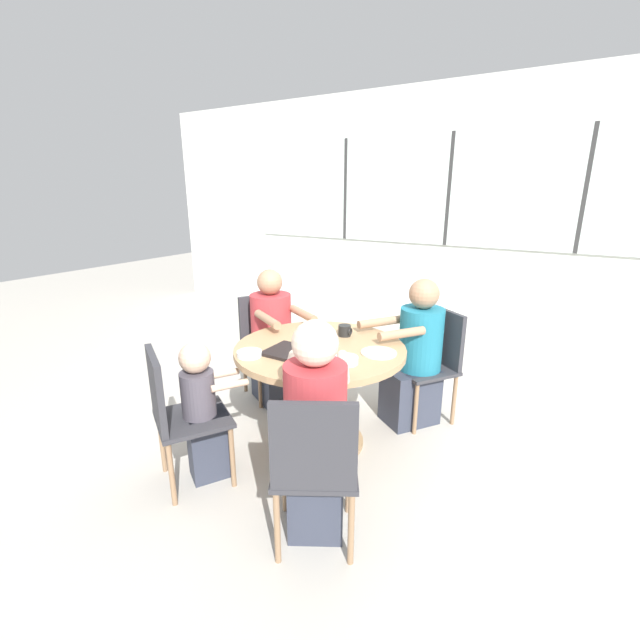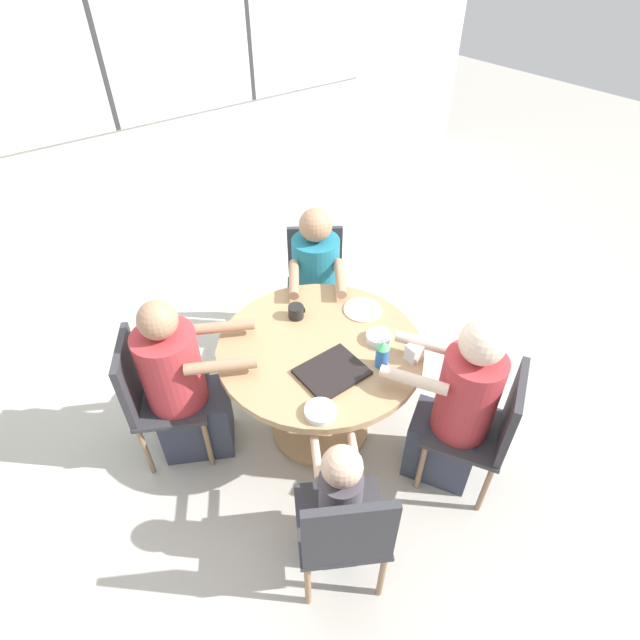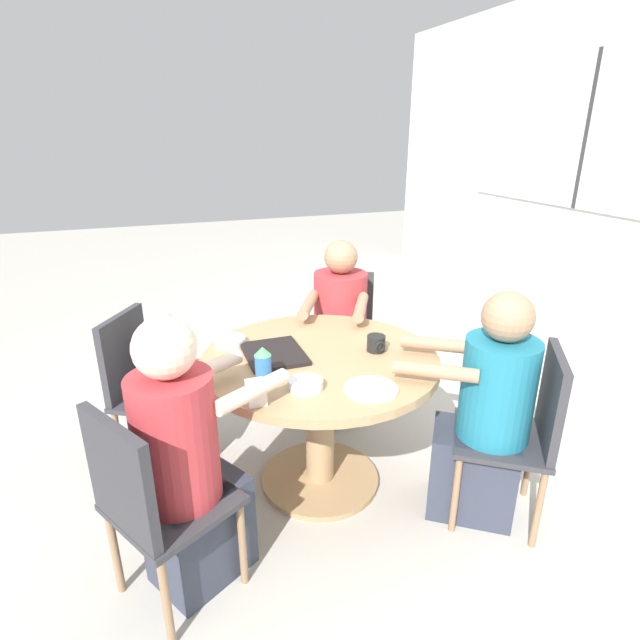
% 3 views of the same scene
% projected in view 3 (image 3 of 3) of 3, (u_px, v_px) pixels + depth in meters
% --- Properties ---
extents(ground_plane, '(16.00, 16.00, 0.00)m').
position_uv_depth(ground_plane, '(320.00, 480.00, 2.58)').
color(ground_plane, '#B2ADA3').
extents(dining_table, '(1.11, 1.11, 0.71)m').
position_uv_depth(dining_table, '(320.00, 390.00, 2.39)').
color(dining_table, tan).
rests_on(dining_table, ground_plane).
extents(chair_for_woman_green_shirt, '(0.55, 0.55, 0.84)m').
position_uv_depth(chair_for_woman_green_shirt, '(148.00, 497.00, 1.74)').
color(chair_for_woman_green_shirt, '#333338').
rests_on(chair_for_woman_green_shirt, ground_plane).
extents(chair_for_man_blue_shirt, '(0.54, 0.54, 0.84)m').
position_uv_depth(chair_for_man_blue_shirt, '(342.00, 326.00, 3.26)').
color(chair_for_man_blue_shirt, '#333338').
rests_on(chair_for_man_blue_shirt, ground_plane).
extents(chair_for_man_teal_shirt, '(0.56, 0.56, 0.84)m').
position_uv_depth(chair_for_man_teal_shirt, '(525.00, 424.00, 2.17)').
color(chair_for_man_teal_shirt, '#333338').
rests_on(chair_for_man_teal_shirt, ground_plane).
extents(chair_for_toddler, '(0.55, 0.55, 0.84)m').
position_uv_depth(chair_for_toddler, '(143.00, 379.00, 2.57)').
color(chair_for_toddler, '#333338').
rests_on(chair_for_toddler, ground_plane).
extents(person_woman_green_shirt, '(0.53, 0.62, 1.13)m').
position_uv_depth(person_woman_green_shirt, '(187.00, 470.00, 1.85)').
color(person_woman_green_shirt, '#333847').
rests_on(person_woman_green_shirt, ground_plane).
extents(person_man_blue_shirt, '(0.67, 0.57, 1.09)m').
position_uv_depth(person_man_blue_shirt, '(339.00, 337.00, 3.11)').
color(person_man_blue_shirt, '#333847').
rests_on(person_man_blue_shirt, ground_plane).
extents(person_man_teal_shirt, '(0.58, 0.64, 1.09)m').
position_uv_depth(person_man_teal_shirt, '(485.00, 420.00, 2.22)').
color(person_man_teal_shirt, '#333847').
rests_on(person_man_teal_shirt, ground_plane).
extents(person_toddler, '(0.35, 0.40, 0.87)m').
position_uv_depth(person_toddler, '(173.00, 395.00, 2.57)').
color(person_toddler, '#333847').
rests_on(person_toddler, ground_plane).
extents(food_tray_dark, '(0.32, 0.26, 0.02)m').
position_uv_depth(food_tray_dark, '(274.00, 354.00, 2.33)').
color(food_tray_dark, black).
rests_on(food_tray_dark, dining_table).
extents(coffee_mug, '(0.09, 0.09, 0.08)m').
position_uv_depth(coffee_mug, '(376.00, 343.00, 2.37)').
color(coffee_mug, black).
rests_on(coffee_mug, dining_table).
extents(sippy_cup, '(0.07, 0.07, 0.16)m').
position_uv_depth(sippy_cup, '(263.00, 364.00, 2.06)').
color(sippy_cup, blue).
rests_on(sippy_cup, dining_table).
extents(milk_carton_small, '(0.07, 0.07, 0.09)m').
position_uv_depth(milk_carton_small, '(256.00, 393.00, 1.91)').
color(milk_carton_small, silver).
rests_on(milk_carton_small, dining_table).
extents(bowl_white_shallow, '(0.15, 0.15, 0.03)m').
position_uv_depth(bowl_white_shallow, '(230.00, 341.00, 2.45)').
color(bowl_white_shallow, silver).
rests_on(bowl_white_shallow, dining_table).
extents(bowl_cereal, '(0.14, 0.14, 0.04)m').
position_uv_depth(bowl_cereal, '(306.00, 384.00, 2.02)').
color(bowl_cereal, silver).
rests_on(bowl_cereal, dining_table).
extents(plate_tortillas, '(0.22, 0.22, 0.01)m').
position_uv_depth(plate_tortillas, '(371.00, 389.00, 2.02)').
color(plate_tortillas, beige).
rests_on(plate_tortillas, dining_table).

